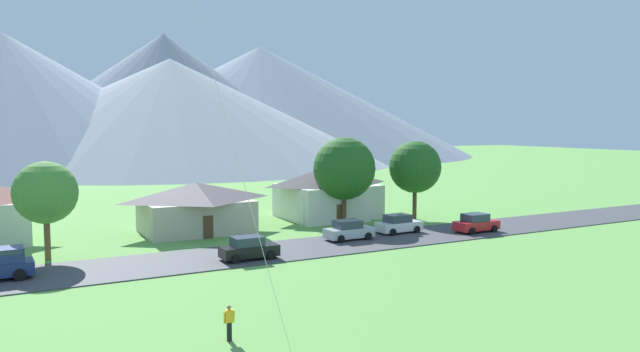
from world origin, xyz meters
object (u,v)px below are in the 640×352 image
at_px(house_rightmost, 325,193).
at_px(house_leftmost, 328,191).
at_px(parked_car_silver_west_end, 349,230).
at_px(watcher_person, 229,322).
at_px(tree_center, 415,167).
at_px(tree_right_of_center, 46,193).
at_px(tree_near_left, 344,169).
at_px(parked_car_red_mid_east, 476,223).
at_px(house_right_center, 196,206).
at_px(parked_car_black_mid_west, 249,248).
at_px(parked_car_white_east_end, 398,224).

bearing_deg(house_rightmost, house_leftmost, 52.37).
relative_size(parked_car_silver_west_end, watcher_person, 2.52).
relative_size(tree_center, parked_car_silver_west_end, 1.95).
bearing_deg(tree_center, tree_right_of_center, -175.75).
height_order(tree_near_left, watcher_person, tree_near_left).
bearing_deg(parked_car_red_mid_east, house_right_center, 151.18).
bearing_deg(house_rightmost, parked_car_silver_west_end, -108.38).
bearing_deg(parked_car_red_mid_east, house_leftmost, 117.61).
relative_size(house_leftmost, tree_near_left, 1.20).
relative_size(tree_near_left, tree_center, 1.05).
bearing_deg(parked_car_black_mid_west, tree_near_left, 35.80).
relative_size(parked_car_red_mid_east, watcher_person, 2.51).
bearing_deg(parked_car_red_mid_east, parked_car_black_mid_west, -178.52).
height_order(house_leftmost, parked_car_red_mid_east, house_leftmost).
height_order(house_leftmost, parked_car_silver_west_end, house_leftmost).
distance_m(parked_car_black_mid_west, parked_car_red_mid_east, 22.51).
distance_m(tree_center, parked_car_black_mid_west, 24.78).
xyz_separation_m(house_right_center, tree_center, (22.40, -3.35, 3.08)).
bearing_deg(tree_center, parked_car_red_mid_east, -89.17).
distance_m(tree_right_of_center, parked_car_white_east_end, 29.38).
distance_m(house_right_center, watcher_person, 28.81).
bearing_deg(parked_car_silver_west_end, parked_car_red_mid_east, -10.90).
bearing_deg(house_rightmost, tree_right_of_center, -166.22).
distance_m(parked_car_black_mid_west, parked_car_white_east_end, 16.34).
bearing_deg(parked_car_red_mid_east, tree_center, 90.83).
bearing_deg(house_leftmost, tree_center, -36.01).
distance_m(house_rightmost, tree_center, 9.76).
relative_size(house_rightmost, parked_car_silver_west_end, 1.83).
bearing_deg(house_right_center, tree_right_of_center, -155.17).
height_order(tree_center, parked_car_black_mid_west, tree_center).
xyz_separation_m(house_leftmost, tree_near_left, (-0.81, -4.82, 2.73)).
bearing_deg(parked_car_black_mid_west, parked_car_white_east_end, 12.59).
bearing_deg(parked_car_red_mid_east, parked_car_white_east_end, 155.55).
xyz_separation_m(house_right_center, parked_car_black_mid_west, (0.03, -12.98, -1.52)).
distance_m(tree_center, parked_car_white_east_end, 9.96).
distance_m(parked_car_silver_west_end, parked_car_white_east_end, 5.69).
height_order(tree_center, tree_right_of_center, tree_center).
distance_m(tree_center, tree_right_of_center, 35.42).
bearing_deg(parked_car_white_east_end, tree_near_left, 105.22).
distance_m(tree_right_of_center, parked_car_black_mid_west, 15.28).
relative_size(house_right_center, watcher_person, 6.10).
bearing_deg(tree_center, parked_car_silver_west_end, -151.00).
height_order(house_rightmost, tree_right_of_center, tree_right_of_center).
height_order(parked_car_silver_west_end, watcher_person, parked_car_silver_west_end).
relative_size(parked_car_silver_west_end, parked_car_white_east_end, 0.99).
height_order(parked_car_red_mid_east, parked_car_white_east_end, same).
height_order(house_right_center, house_rightmost, house_rightmost).
height_order(house_right_center, watcher_person, house_right_center).
xyz_separation_m(house_rightmost, parked_car_black_mid_west, (-13.83, -13.57, -2.00)).
distance_m(house_rightmost, parked_car_black_mid_west, 19.47).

